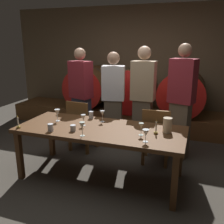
{
  "coord_description": "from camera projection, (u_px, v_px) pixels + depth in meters",
  "views": [
    {
      "loc": [
        1.32,
        -3.02,
        1.83
      ],
      "look_at": [
        0.26,
        0.03,
        0.91
      ],
      "focal_mm": 40.33,
      "sensor_mm": 36.0,
      "label": 1
    }
  ],
  "objects": [
    {
      "name": "cup_right",
      "position": [
        73.0,
        128.0,
        3.19
      ],
      "size": [
        0.07,
        0.07,
        0.08
      ],
      "primitive_type": "cylinder",
      "color": "silver",
      "rests_on": "dining_table"
    },
    {
      "name": "wine_glass_center_right",
      "position": [
        102.0,
        114.0,
        3.53
      ],
      "size": [
        0.06,
        0.06,
        0.16
      ],
      "color": "white",
      "rests_on": "dining_table"
    },
    {
      "name": "cup_left",
      "position": [
        51.0,
        127.0,
        3.19
      ],
      "size": [
        0.07,
        0.07,
        0.1
      ],
      "primitive_type": "cylinder",
      "color": "silver",
      "rests_on": "dining_table"
    },
    {
      "name": "wine_glass_center_left",
      "position": [
        82.0,
        126.0,
        3.0
      ],
      "size": [
        0.07,
        0.07,
        0.17
      ],
      "color": "silver",
      "rests_on": "dining_table"
    },
    {
      "name": "chair_right",
      "position": [
        156.0,
        134.0,
        3.76
      ],
      "size": [
        0.42,
        0.42,
        0.88
      ],
      "rotation": [
        0.0,
        0.0,
        3.2
      ],
      "color": "brown",
      "rests_on": "ground"
    },
    {
      "name": "wine_glass_right",
      "position": [
        141.0,
        126.0,
        3.03
      ],
      "size": [
        0.06,
        0.06,
        0.16
      ],
      "color": "silver",
      "rests_on": "dining_table"
    },
    {
      "name": "wine_glass_left",
      "position": [
        83.0,
        118.0,
        3.38
      ],
      "size": [
        0.06,
        0.06,
        0.15
      ],
      "color": "white",
      "rests_on": "dining_table"
    },
    {
      "name": "chair_left",
      "position": [
        81.0,
        123.0,
        4.23
      ],
      "size": [
        0.45,
        0.45,
        0.88
      ],
      "rotation": [
        0.0,
        0.0,
        3.02
      ],
      "color": "brown",
      "rests_on": "ground"
    },
    {
      "name": "candle_right",
      "position": [
        156.0,
        130.0,
        3.09
      ],
      "size": [
        0.05,
        0.05,
        0.18
      ],
      "color": "olive",
      "rests_on": "dining_table"
    },
    {
      "name": "back_wall",
      "position": [
        140.0,
        65.0,
        5.75
      ],
      "size": [
        6.15,
        0.24,
        2.58
      ],
      "primitive_type": "cube",
      "color": "brown",
      "rests_on": "ground"
    },
    {
      "name": "guest_far_right",
      "position": [
        181.0,
        101.0,
        3.89
      ],
      "size": [
        0.44,
        0.35,
        1.8
      ],
      "rotation": [
        0.0,
        0.0,
        2.83
      ],
      "color": "brown",
      "rests_on": "ground"
    },
    {
      "name": "guest_center_left",
      "position": [
        113.0,
        99.0,
        4.37
      ],
      "size": [
        0.42,
        0.31,
        1.66
      ],
      "rotation": [
        0.0,
        0.0,
        3.35
      ],
      "color": "brown",
      "rests_on": "ground"
    },
    {
      "name": "dining_table",
      "position": [
        100.0,
        133.0,
        3.33
      ],
      "size": [
        2.2,
        0.9,
        0.72
      ],
      "color": "#4C2D16",
      "rests_on": "ground"
    },
    {
      "name": "wine_glass_far_right",
      "position": [
        146.0,
        133.0,
        2.83
      ],
      "size": [
        0.08,
        0.08,
        0.15
      ],
      "color": "white",
      "rests_on": "dining_table"
    },
    {
      "name": "wine_barrel_center",
      "position": [
        133.0,
        89.0,
        5.38
      ],
      "size": [
        0.91,
        0.94,
        0.91
      ],
      "color": "brown",
      "rests_on": "barrel_shelf"
    },
    {
      "name": "wine_barrel_right",
      "position": [
        182.0,
        93.0,
        5.05
      ],
      "size": [
        0.91,
        0.94,
        0.91
      ],
      "color": "#513319",
      "rests_on": "barrel_shelf"
    },
    {
      "name": "guest_center_right",
      "position": [
        143.0,
        99.0,
        4.15
      ],
      "size": [
        0.39,
        0.25,
        1.75
      ],
      "rotation": [
        0.0,
        0.0,
        3.11
      ],
      "color": "brown",
      "rests_on": "ground"
    },
    {
      "name": "guest_far_left",
      "position": [
        81.0,
        96.0,
        4.48
      ],
      "size": [
        0.44,
        0.35,
        1.71
      ],
      "rotation": [
        0.0,
        0.0,
        2.83
      ],
      "color": "#33384C",
      "rests_on": "ground"
    },
    {
      "name": "barrel_shelf",
      "position": [
        133.0,
        118.0,
        5.55
      ],
      "size": [
        5.54,
        0.9,
        0.38
      ],
      "primitive_type": "cube",
      "color": "brown",
      "rests_on": "ground"
    },
    {
      "name": "candle_left",
      "position": [
        18.0,
        125.0,
        3.29
      ],
      "size": [
        0.05,
        0.05,
        0.18
      ],
      "color": "olive",
      "rests_on": "dining_table"
    },
    {
      "name": "wine_glass_far_left",
      "position": [
        57.0,
        113.0,
        3.57
      ],
      "size": [
        0.08,
        0.08,
        0.17
      ],
      "color": "white",
      "rests_on": "dining_table"
    },
    {
      "name": "pitcher",
      "position": [
        167.0,
        125.0,
        3.13
      ],
      "size": [
        0.11,
        0.11,
        0.19
      ],
      "color": "beige",
      "rests_on": "dining_table"
    },
    {
      "name": "wine_barrel_left",
      "position": [
        90.0,
        87.0,
        5.7
      ],
      "size": [
        0.91,
        0.94,
        0.91
      ],
      "color": "brown",
      "rests_on": "barrel_shelf"
    },
    {
      "name": "ground_plane",
      "position": [
        95.0,
        171.0,
        3.66
      ],
      "size": [
        8.0,
        8.0,
        0.0
      ],
      "primitive_type": "plane",
      "color": "#3F3A33"
    },
    {
      "name": "cup_center",
      "position": [
        91.0,
        115.0,
        3.71
      ],
      "size": [
        0.06,
        0.06,
        0.1
      ],
      "primitive_type": "cylinder",
      "color": "silver",
      "rests_on": "dining_table"
    }
  ]
}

